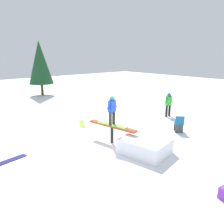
% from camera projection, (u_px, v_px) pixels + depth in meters
% --- Properties ---
extents(ground_plane, '(60.00, 60.00, 0.00)m').
position_uv_depth(ground_plane, '(112.00, 143.00, 9.88)').
color(ground_plane, white).
extents(rail_feature, '(2.53, 0.71, 0.84)m').
position_uv_depth(rail_feature, '(112.00, 128.00, 9.70)').
color(rail_feature, black).
rests_on(rail_feature, ground).
extents(snow_kicker_ramp, '(2.03, 1.79, 0.63)m').
position_uv_depth(snow_kicker_ramp, '(145.00, 146.00, 8.76)').
color(snow_kicker_ramp, white).
rests_on(snow_kicker_ramp, ground).
extents(main_rider_on_rail, '(1.54, 0.65, 1.31)m').
position_uv_depth(main_rider_on_rail, '(112.00, 111.00, 9.50)').
color(main_rider_on_rail, '#86E23C').
rests_on(main_rider_on_rail, rail_feature).
extents(bystander_green, '(0.26, 0.63, 1.53)m').
position_uv_depth(bystander_green, '(169.00, 103.00, 13.84)').
color(bystander_green, black).
rests_on(bystander_green, ground).
extents(loose_snowboard_navy, '(0.49, 1.40, 0.02)m').
position_uv_depth(loose_snowboard_navy, '(8.00, 161.00, 8.17)').
color(loose_snowboard_navy, navy).
rests_on(loose_snowboard_navy, ground).
extents(loose_snowboard_lime, '(1.37, 0.92, 0.02)m').
position_uv_depth(loose_snowboard_lime, '(82.00, 124.00, 12.53)').
color(loose_snowboard_lime, '#88E12C').
rests_on(loose_snowboard_lime, ground).
extents(folding_chair, '(0.62, 0.62, 0.88)m').
position_uv_depth(folding_chair, '(179.00, 124.00, 11.15)').
color(folding_chair, '#3F3F44').
rests_on(folding_chair, ground).
extents(pine_tree_near, '(2.25, 2.25, 5.12)m').
position_uv_depth(pine_tree_near, '(40.00, 63.00, 20.52)').
color(pine_tree_near, '#4C331E').
rests_on(pine_tree_near, ground).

